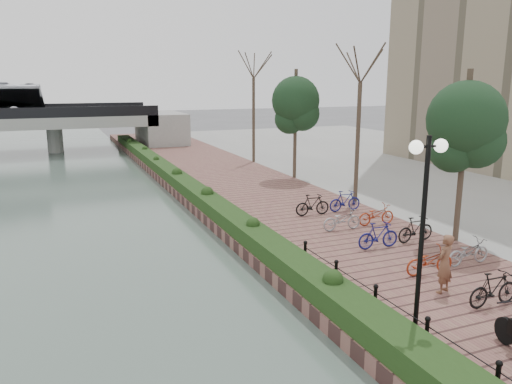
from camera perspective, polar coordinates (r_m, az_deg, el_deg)
promenade at (r=25.73m, az=1.91°, el=-1.65°), size 8.00×75.00×0.50m
inland_pavement at (r=35.30m, az=26.34°, el=0.94°), size 24.00×75.00×0.50m
hedge at (r=26.78m, az=-6.95°, el=0.04°), size 1.10×56.00×0.60m
chain_fence at (r=11.98m, az=22.18°, el=-16.89°), size 0.10×14.10×0.70m
lamppost at (r=12.13m, az=18.75°, el=-0.24°), size 1.02×0.32×4.86m
pedestrian at (r=15.60m, az=20.74°, el=-7.67°), size 0.75×0.62×1.76m
bicycle_parking at (r=18.48m, az=18.69°, el=-5.72°), size 2.40×14.69×1.00m
street_trees at (r=23.08m, az=16.12°, el=4.91°), size 3.20×37.12×6.80m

